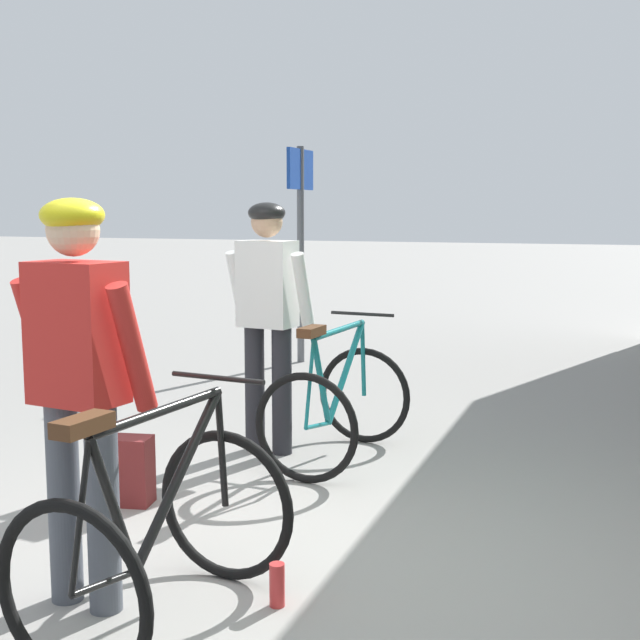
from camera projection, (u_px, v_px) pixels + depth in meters
name	position (u px, v px, depth m)	size (l,w,h in m)	color
ground_plane	(283.00, 580.00, 3.93)	(80.00, 80.00, 0.00)	gray
cyclist_near_in_red	(79.00, 367.00, 3.55)	(0.64, 0.36, 1.76)	#4C515B
cyclist_far_in_white	(268.00, 305.00, 5.88)	(0.63, 0.35, 1.76)	#232328
bicycle_near_black	(157.00, 534.00, 3.43)	(0.81, 1.14, 0.99)	black
bicycle_far_teal	(337.00, 404.00, 5.72)	(0.78, 1.12, 0.99)	black
backpack_on_platform	(128.00, 470.00, 4.92)	(0.28, 0.18, 0.40)	maroon
water_bottle_near_the_bikes	(277.00, 585.00, 3.66)	(0.07, 0.07, 0.19)	red
platform_sign_post	(301.00, 218.00, 9.33)	(0.08, 0.70, 2.40)	#595B60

